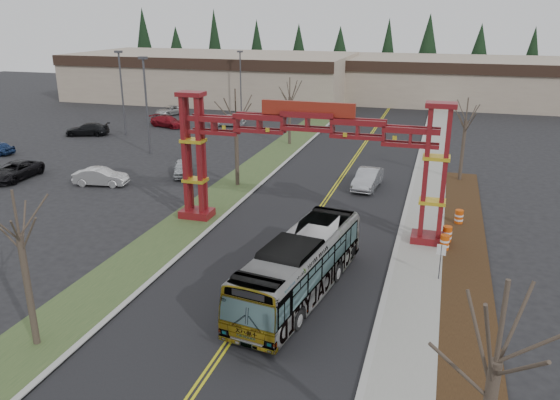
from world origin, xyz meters
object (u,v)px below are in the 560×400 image
at_px(parked_car_near_b, 101,177).
at_px(bare_tree_right_far, 466,121).
at_px(bare_tree_right_near, 496,363).
at_px(parked_car_near_c, 15,171).
at_px(parked_car_near_a, 183,168).
at_px(silver_sedan, 368,179).
at_px(street_sign, 441,255).
at_px(gateway_arch, 307,143).
at_px(barrel_mid, 447,235).
at_px(retail_building_west, 213,76).
at_px(parked_car_far_a, 228,120).
at_px(bare_tree_median_far, 290,97).
at_px(parked_car_far_c, 87,129).
at_px(transit_bus, 300,267).
at_px(bare_tree_median_mid, 236,116).
at_px(parked_car_far_b, 171,110).
at_px(bare_tree_median_near, 19,236).
at_px(parked_car_mid_a, 168,121).
at_px(barrel_south, 445,243).
at_px(retail_building_east, 459,80).
at_px(light_pole_mid, 122,87).
at_px(light_pole_near, 146,99).
at_px(barrel_north, 459,217).
at_px(light_pole_far, 241,78).

distance_m(parked_car_near_b, bare_tree_right_far, 31.13).
bearing_deg(bare_tree_right_far, bare_tree_right_near, -90.00).
relative_size(parked_car_near_c, bare_tree_right_far, 0.75).
height_order(parked_car_near_a, parked_car_near_b, parked_car_near_b).
height_order(silver_sedan, street_sign, street_sign).
distance_m(gateway_arch, barrel_mid, 10.59).
xyz_separation_m(retail_building_west, bare_tree_right_near, (40.00, -74.61, 1.85)).
xyz_separation_m(parked_car_far_a, bare_tree_median_far, (10.42, -7.69, 4.47)).
height_order(gateway_arch, parked_car_far_c, gateway_arch).
distance_m(transit_bus, parked_car_far_c, 45.87).
relative_size(parked_car_far_c, bare_tree_median_mid, 0.62).
bearing_deg(parked_car_far_b, bare_tree_median_near, -43.97).
relative_size(parked_car_mid_a, barrel_mid, 4.49).
relative_size(gateway_arch, silver_sedan, 3.74).
bearing_deg(parked_car_near_a, parked_car_near_c, 176.67).
height_order(bare_tree_right_near, barrel_south, bare_tree_right_near).
xyz_separation_m(retail_building_east, bare_tree_median_mid, (-18.00, -53.93, 2.38)).
distance_m(parked_car_far_b, parked_car_far_c, 15.77).
xyz_separation_m(gateway_arch, transit_bus, (1.90, -8.81, -4.37)).
distance_m(light_pole_mid, barrel_south, 44.50).
relative_size(parked_car_far_a, bare_tree_median_far, 0.61).
height_order(gateway_arch, transit_bus, gateway_arch).
relative_size(parked_car_near_a, light_pole_near, 0.42).
bearing_deg(light_pole_near, bare_tree_median_far, 33.33).
bearing_deg(light_pole_mid, bare_tree_right_near, -48.95).
bearing_deg(parked_car_far_a, bare_tree_median_near, 6.32).
height_order(parked_car_near_b, parked_car_far_c, parked_car_near_b).
xyz_separation_m(parked_car_far_b, barrel_north, (39.30, -33.19, -0.12)).
bearing_deg(light_pole_near, bare_tree_median_near, -68.54).
xyz_separation_m(bare_tree_median_near, street_sign, (16.74, 11.32, -3.61)).
bearing_deg(bare_tree_right_near, bare_tree_median_mid, 122.12).
relative_size(parked_car_near_a, parked_car_near_b, 0.91).
relative_size(parked_car_near_b, parked_car_mid_a, 0.91).
height_order(retail_building_east, street_sign, retail_building_east).
bearing_deg(parked_car_far_a, parked_car_near_a, 5.93).
relative_size(parked_car_near_c, bare_tree_median_mid, 0.67).
height_order(gateway_arch, barrel_mid, gateway_arch).
bearing_deg(silver_sedan, retail_building_east, 86.95).
height_order(parked_car_near_c, light_pole_near, light_pole_near).
relative_size(silver_sedan, barrel_north, 4.59).
bearing_deg(light_pole_far, barrel_north, -51.07).
relative_size(gateway_arch, parked_car_far_a, 4.06).
bearing_deg(parked_car_far_c, light_pole_far, 129.08).
distance_m(parked_car_far_b, light_pole_near, 23.65).
bearing_deg(street_sign, barrel_mid, 86.47).
bearing_deg(parked_car_near_c, bare_tree_median_far, 43.21).
xyz_separation_m(parked_car_near_b, parked_car_mid_a, (-6.57, 24.26, -0.03)).
height_order(gateway_arch, bare_tree_median_near, gateway_arch).
relative_size(parked_car_far_a, bare_tree_median_mid, 0.55).
distance_m(light_pole_near, barrel_mid, 33.86).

